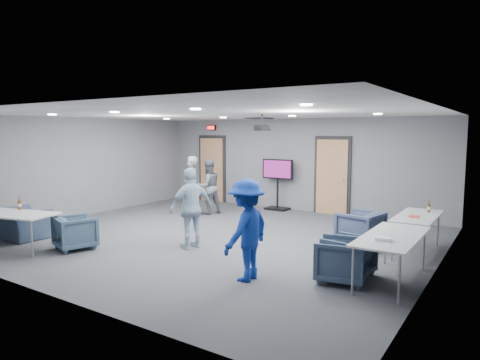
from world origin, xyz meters
The scene contains 29 objects.
floor centered at (0.00, 0.00, 0.00)m, with size 9.00×9.00×0.00m, color #36383D.
ceiling centered at (0.00, 0.00, 2.70)m, with size 9.00×9.00×0.00m, color silver.
wall_back centered at (0.00, 4.00, 1.35)m, with size 9.00×0.02×2.70m, color slate.
wall_front centered at (0.00, -4.00, 1.35)m, with size 9.00×0.02×2.70m, color slate.
wall_left centered at (-4.50, 0.00, 1.35)m, with size 0.02×8.00×2.70m, color slate.
wall_right centered at (4.50, 0.00, 1.35)m, with size 0.02×8.00×2.70m, color slate.
door_left centered at (-3.00, 3.95, 1.07)m, with size 1.06×0.17×2.24m.
door_right centered at (1.20, 3.95, 1.07)m, with size 1.06×0.17×2.24m.
exit_sign centered at (-3.00, 3.93, 2.45)m, with size 0.32×0.08×0.16m.
hvac_diffuser centered at (-0.50, 2.80, 2.69)m, with size 0.60×0.60×0.03m, color black.
downlights centered at (0.00, 0.00, 2.68)m, with size 6.18×3.78×0.02m.
person_a centered at (-1.99, 1.64, 0.82)m, with size 0.60×0.39×1.65m, color gray.
person_b centered at (-1.75, 2.11, 0.78)m, with size 0.75×0.59×1.55m, color slate.
person_c centered at (0.17, -0.94, 0.81)m, with size 0.94×0.39×1.61m, color #A8C2D8.
person_d centered at (2.08, -1.91, 0.79)m, with size 1.03×0.59×1.59m, color navy.
chair_right_a centered at (2.94, 1.03, 0.36)m, with size 0.77×0.79×0.72m, color #394562.
chair_right_b centered at (3.35, -0.86, 0.32)m, with size 0.69×0.71×0.64m, color #37465F.
chair_right_c centered at (3.35, -1.18, 0.34)m, with size 0.72×0.75×0.68m, color #36475E.
chair_front_a centered at (-1.71, -2.27, 0.33)m, with size 0.71×0.73×0.66m, color #3C5268.
chair_front_b centered at (-3.39, -2.40, 0.32)m, with size 1.00×0.87×0.65m, color #334158.
table_right_a centered at (4.00, 1.13, 0.68)m, with size 0.69×1.66×0.73m.
table_right_b centered at (4.00, -0.77, 0.69)m, with size 0.79×1.90×0.73m.
table_front_left centered at (-2.79, -3.00, 0.69)m, with size 2.09×1.28×0.73m.
bottle_front centered at (-2.92, -2.68, 0.83)m, with size 0.07×0.07×0.27m.
bottle_right centered at (4.12, 1.61, 0.82)m, with size 0.06×0.06×0.23m.
snack_box centered at (3.98, 0.89, 0.75)m, with size 0.17×0.11×0.04m, color #DB4636.
wrapper centered at (3.96, -1.16, 0.76)m, with size 0.22×0.15×0.05m, color white.
tv_stand centered at (-0.41, 3.75, 0.85)m, with size 0.98×0.47×1.51m.
projector centered at (0.89, 0.58, 2.40)m, with size 0.41×0.38×0.36m.
Camera 1 is at (5.56, -7.41, 2.31)m, focal length 32.00 mm.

